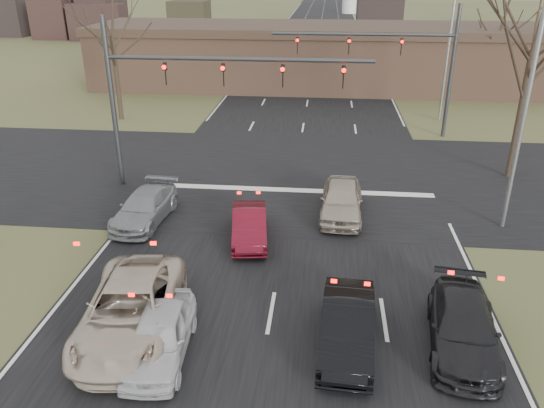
{
  "coord_description": "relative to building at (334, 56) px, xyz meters",
  "views": [
    {
      "loc": [
        1.42,
        -10.7,
        9.95
      ],
      "look_at": [
        -0.36,
        6.89,
        2.0
      ],
      "focal_mm": 35.0,
      "sensor_mm": 36.0,
      "label": 1
    }
  ],
  "objects": [
    {
      "name": "tree_right_far",
      "position": [
        13.0,
        -3.0,
        4.29
      ],
      "size": [
        5.4,
        5.4,
        9.0
      ],
      "color": "black",
      "rests_on": "ground"
    },
    {
      "name": "car_charcoal_sedan",
      "position": [
        3.56,
        -36.03,
        -2.01
      ],
      "size": [
        2.43,
        4.72,
        1.31
      ],
      "primitive_type": "imported",
      "rotation": [
        0.0,
        0.0,
        -0.13
      ],
      "color": "black",
      "rests_on": "ground"
    },
    {
      "name": "streetlight_right_near",
      "position": [
        6.82,
        -28.0,
        2.92
      ],
      "size": [
        2.34,
        0.25,
        10.0
      ],
      "color": "gray",
      "rests_on": "ground"
    },
    {
      "name": "tree_left_far",
      "position": [
        -15.0,
        -13.0,
        4.68
      ],
      "size": [
        5.7,
        5.7,
        9.5
      ],
      "color": "black",
      "rests_on": "ground"
    },
    {
      "name": "road_main",
      "position": [
        -2.0,
        22.0,
        -2.66
      ],
      "size": [
        14.0,
        300.0,
        0.02
      ],
      "primitive_type": "cube",
      "color": "black",
      "rests_on": "ground"
    },
    {
      "name": "car_silver_suv",
      "position": [
        -6.0,
        -36.34,
        -1.88
      ],
      "size": [
        3.24,
        5.93,
        1.58
      ],
      "primitive_type": "imported",
      "rotation": [
        0.0,
        0.0,
        0.11
      ],
      "color": "beige",
      "rests_on": "ground"
    },
    {
      "name": "car_silver_ahead",
      "position": [
        0.3,
        -27.61,
        -1.92
      ],
      "size": [
        1.97,
        4.48,
        1.5
      ],
      "primitive_type": "imported",
      "rotation": [
        0.0,
        0.0,
        -0.05
      ],
      "color": "#AB9F8B",
      "rests_on": "ground"
    },
    {
      "name": "streetlight_right_far",
      "position": [
        7.32,
        -11.0,
        2.92
      ],
      "size": [
        2.34,
        0.25,
        10.0
      ],
      "color": "gray",
      "rests_on": "ground"
    },
    {
      "name": "mast_arm_near",
      "position": [
        -7.23,
        -25.0,
        2.41
      ],
      "size": [
        12.12,
        0.24,
        8.0
      ],
      "color": "#383A3D",
      "rests_on": "ground"
    },
    {
      "name": "mast_arm_far",
      "position": [
        4.18,
        -15.0,
        2.35
      ],
      "size": [
        11.12,
        0.24,
        8.0
      ],
      "color": "#383A3D",
      "rests_on": "ground"
    },
    {
      "name": "car_grey_ahead",
      "position": [
        -7.99,
        -28.97,
        -2.02
      ],
      "size": [
        2.17,
        4.55,
        1.28
      ],
      "primitive_type": "imported",
      "rotation": [
        0.0,
        0.0,
        -0.09
      ],
      "color": "gray",
      "rests_on": "ground"
    },
    {
      "name": "car_white_sedan",
      "position": [
        -4.85,
        -37.25,
        -2.0
      ],
      "size": [
        1.81,
        4.01,
        1.34
      ],
      "primitive_type": "imported",
      "rotation": [
        0.0,
        0.0,
        0.06
      ],
      "color": "silver",
      "rests_on": "ground"
    },
    {
      "name": "car_black_hatch",
      "position": [
        0.3,
        -36.35,
        -1.98
      ],
      "size": [
        1.69,
        4.26,
        1.38
      ],
      "primitive_type": "imported",
      "rotation": [
        0.0,
        0.0,
        -0.06
      ],
      "color": "black",
      "rests_on": "ground"
    },
    {
      "name": "ground",
      "position": [
        -2.0,
        -38.0,
        -2.67
      ],
      "size": [
        360.0,
        360.0,
        0.0
      ],
      "primitive_type": "plane",
      "color": "#494E29",
      "rests_on": "ground"
    },
    {
      "name": "car_red_ahead",
      "position": [
        -3.35,
        -30.2,
        -2.04
      ],
      "size": [
        1.83,
        3.93,
        1.25
      ],
      "primitive_type": "imported",
      "rotation": [
        0.0,
        0.0,
        0.14
      ],
      "color": "#550C18",
      "rests_on": "ground"
    },
    {
      "name": "road_cross",
      "position": [
        -2.0,
        -23.0,
        -2.65
      ],
      "size": [
        200.0,
        14.0,
        0.02
      ],
      "primitive_type": "cube",
      "color": "black",
      "rests_on": "ground"
    },
    {
      "name": "building",
      "position": [
        0.0,
        0.0,
        0.0
      ],
      "size": [
        42.4,
        10.4,
        5.3
      ],
      "color": "brown",
      "rests_on": "ground"
    }
  ]
}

